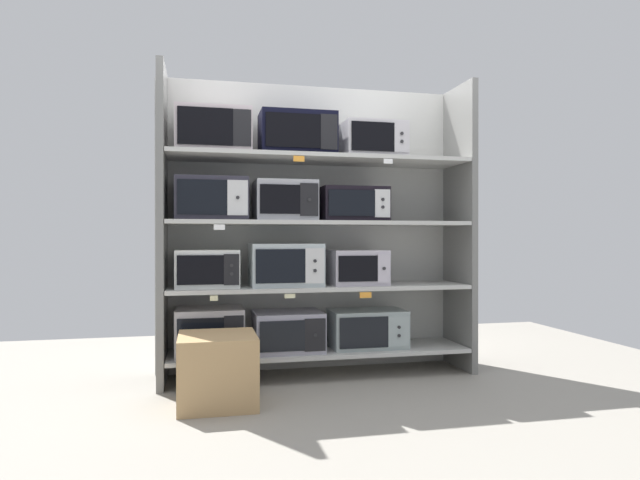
% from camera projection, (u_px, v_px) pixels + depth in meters
% --- Properties ---
extents(ground, '(6.26, 6.00, 0.02)m').
position_uv_depth(ground, '(357.00, 419.00, 3.16)').
color(ground, gray).
extents(back_panel, '(2.46, 0.04, 2.27)m').
position_uv_depth(back_panel, '(313.00, 227.00, 4.40)').
color(back_panel, '#B2B2AD').
rests_on(back_panel, ground).
extents(upright_left, '(0.05, 0.51, 2.27)m').
position_uv_depth(upright_left, '(162.00, 226.00, 3.88)').
color(upright_left, slate).
rests_on(upright_left, ground).
extents(upright_right, '(0.05, 0.51, 2.27)m').
position_uv_depth(upright_right, '(460.00, 227.00, 4.38)').
color(upright_right, slate).
rests_on(upright_right, ground).
extents(shelf_0, '(2.26, 0.51, 0.03)m').
position_uv_depth(shelf_0, '(320.00, 351.00, 4.13)').
color(shelf_0, beige).
rests_on(shelf_0, ground).
extents(microwave_0, '(0.48, 0.39, 0.34)m').
position_uv_depth(microwave_0, '(210.00, 331.00, 3.95)').
color(microwave_0, '#BFB8B9').
rests_on(microwave_0, shelf_0).
extents(microwave_1, '(0.51, 0.42, 0.29)m').
position_uv_depth(microwave_1, '(288.00, 331.00, 4.07)').
color(microwave_1, '#9B99A9').
rests_on(microwave_1, shelf_0).
extents(microwave_2, '(0.58, 0.37, 0.29)m').
position_uv_depth(microwave_2, '(367.00, 328.00, 4.21)').
color(microwave_2, '#97A5A5').
rests_on(microwave_2, shelf_0).
extents(shelf_1, '(2.26, 0.51, 0.03)m').
position_uv_depth(shelf_1, '(320.00, 287.00, 4.13)').
color(shelf_1, beige).
extents(microwave_3, '(0.45, 0.35, 0.27)m').
position_uv_depth(microwave_3, '(207.00, 269.00, 3.95)').
color(microwave_3, white).
rests_on(microwave_3, shelf_1).
extents(microwave_4, '(0.53, 0.42, 0.32)m').
position_uv_depth(microwave_4, '(285.00, 265.00, 4.07)').
color(microwave_4, '#B0BDC1').
rests_on(microwave_4, shelf_1).
extents(microwave_5, '(0.42, 0.40, 0.27)m').
position_uv_depth(microwave_5, '(357.00, 267.00, 4.19)').
color(microwave_5, '#BDB6C4').
rests_on(microwave_5, shelf_1).
extents(price_tag_0, '(0.05, 0.00, 0.04)m').
position_uv_depth(price_tag_0, '(214.00, 298.00, 3.71)').
color(price_tag_0, beige).
extents(price_tag_1, '(0.08, 0.00, 0.03)m').
position_uv_depth(price_tag_1, '(290.00, 296.00, 3.82)').
color(price_tag_1, beige).
extents(price_tag_2, '(0.09, 0.00, 0.04)m').
position_uv_depth(price_tag_2, '(366.00, 295.00, 3.94)').
color(price_tag_2, orange).
extents(shelf_2, '(2.26, 0.51, 0.03)m').
position_uv_depth(shelf_2, '(320.00, 223.00, 4.13)').
color(shelf_2, beige).
extents(microwave_6, '(0.51, 0.39, 0.31)m').
position_uv_depth(microwave_6, '(212.00, 199.00, 3.95)').
color(microwave_6, '#2C2A36').
rests_on(microwave_6, shelf_2).
extents(microwave_7, '(0.45, 0.43, 0.30)m').
position_uv_depth(microwave_7, '(284.00, 201.00, 4.07)').
color(microwave_7, '#A1A2AA').
rests_on(microwave_7, shelf_2).
extents(microwave_8, '(0.50, 0.37, 0.26)m').
position_uv_depth(microwave_8, '(353.00, 204.00, 4.18)').
color(microwave_8, black).
rests_on(microwave_8, shelf_2).
extents(price_tag_3, '(0.08, 0.00, 0.04)m').
position_uv_depth(price_tag_3, '(219.00, 227.00, 3.71)').
color(price_tag_3, white).
extents(shelf_3, '(2.26, 0.51, 0.03)m').
position_uv_depth(shelf_3, '(320.00, 159.00, 4.13)').
color(shelf_3, beige).
extents(microwave_9, '(0.54, 0.36, 0.32)m').
position_uv_depth(microwave_9, '(213.00, 131.00, 3.95)').
color(microwave_9, '#BFB0B5').
rests_on(microwave_9, shelf_3).
extents(microwave_10, '(0.56, 0.34, 0.32)m').
position_uv_depth(microwave_10, '(297.00, 135.00, 4.09)').
color(microwave_10, black).
rests_on(microwave_10, shelf_3).
extents(microwave_11, '(0.47, 0.40, 0.27)m').
position_uv_depth(microwave_11, '(372.00, 141.00, 4.21)').
color(microwave_11, '#BAB7BC').
rests_on(microwave_11, shelf_3).
extents(price_tag_4, '(0.08, 0.00, 0.04)m').
position_uv_depth(price_tag_4, '(299.00, 159.00, 3.83)').
color(price_tag_4, orange).
extents(price_tag_5, '(0.07, 0.00, 0.04)m').
position_uv_depth(price_tag_5, '(388.00, 161.00, 3.98)').
color(price_tag_5, white).
extents(shipping_carton, '(0.48, 0.48, 0.44)m').
position_uv_depth(shipping_carton, '(217.00, 370.00, 3.40)').
color(shipping_carton, tan).
rests_on(shipping_carton, ground).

